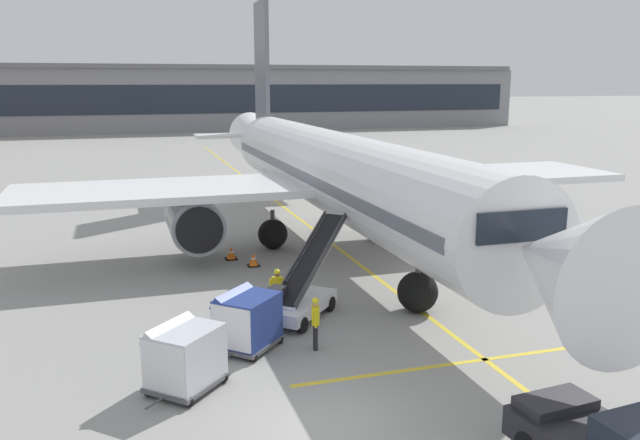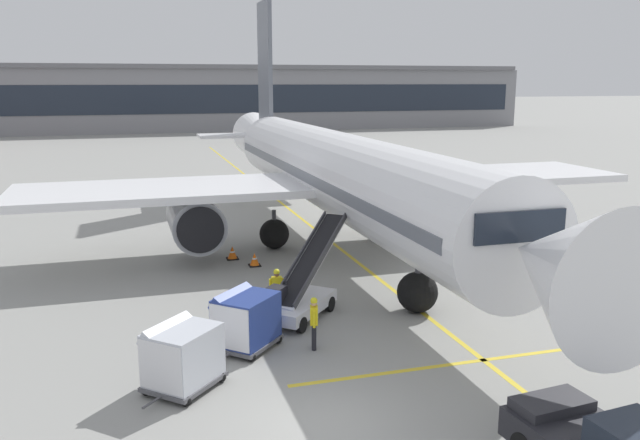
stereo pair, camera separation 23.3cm
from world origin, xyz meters
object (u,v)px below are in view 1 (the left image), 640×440
object	(u,v)px
ground_crew_by_carts	(277,289)
safety_cone_wingtip	(231,253)
belt_loader	(301,292)
ground_crew_by_loader	(315,320)
safety_cone_engine_keepout	(253,260)
baggage_cart_lead	(246,319)
parked_airplane	(333,173)
baggage_cart_second	(184,355)

from	to	relation	value
ground_crew_by_carts	safety_cone_wingtip	bearing A→B (deg)	92.82
belt_loader	ground_crew_by_loader	bearing A→B (deg)	-96.52
safety_cone_engine_keepout	ground_crew_by_loader	bearing A→B (deg)	-89.86
ground_crew_by_loader	baggage_cart_lead	bearing A→B (deg)	161.74
parked_airplane	safety_cone_wingtip	bearing A→B (deg)	-173.18
baggage_cart_second	ground_crew_by_loader	xyz separation A→B (m)	(4.28, 1.58, -0.00)
baggage_cart_lead	baggage_cart_second	world-z (taller)	same
parked_airplane	belt_loader	size ratio (longest dim) A/B	8.78
belt_loader	baggage_cart_lead	size ratio (longest dim) A/B	1.83
ground_crew_by_loader	safety_cone_engine_keepout	size ratio (longest dim) A/B	2.79
baggage_cart_lead	safety_cone_engine_keepout	size ratio (longest dim) A/B	4.09
parked_airplane	safety_cone_wingtip	xyz separation A→B (m)	(-5.39, -0.65, -3.58)
safety_cone_engine_keepout	baggage_cart_second	bearing A→B (deg)	-110.13
parked_airplane	ground_crew_by_carts	distance (m)	10.44
ground_crew_by_loader	safety_cone_wingtip	xyz separation A→B (m)	(-0.83, 11.50, -0.69)
baggage_cart_lead	baggage_cart_second	distance (m)	3.15
baggage_cart_second	safety_cone_wingtip	bearing A→B (deg)	75.23
safety_cone_wingtip	ground_crew_by_loader	bearing A→B (deg)	-85.86
baggage_cart_second	ground_crew_by_loader	bearing A→B (deg)	20.30
baggage_cart_second	safety_cone_engine_keepout	distance (m)	12.39
baggage_cart_second	ground_crew_by_carts	distance (m)	6.33
belt_loader	baggage_cart_second	world-z (taller)	belt_loader
safety_cone_wingtip	baggage_cart_lead	bearing A→B (deg)	-96.68
parked_airplane	ground_crew_by_loader	size ratio (longest dim) A/B	23.54
parked_airplane	safety_cone_engine_keepout	size ratio (longest dim) A/B	65.79
belt_loader	safety_cone_engine_keepout	bearing A→B (deg)	93.03
baggage_cart_second	safety_cone_wingtip	distance (m)	13.55
belt_loader	baggage_cart_lead	xyz separation A→B (m)	(-2.44, -2.34, 0.09)
ground_crew_by_loader	safety_cone_engine_keepout	xyz separation A→B (m)	(-0.02, 10.03, -0.70)
baggage_cart_second	safety_cone_wingtip	xyz separation A→B (m)	(3.45, 13.09, -0.69)
baggage_cart_lead	ground_crew_by_loader	world-z (taller)	baggage_cart_lead
ground_crew_by_loader	safety_cone_wingtip	bearing A→B (deg)	94.14
belt_loader	safety_cone_wingtip	world-z (taller)	belt_loader
belt_loader	baggage_cart_lead	distance (m)	3.39
belt_loader	ground_crew_by_carts	size ratio (longest dim) A/B	2.68
belt_loader	safety_cone_wingtip	bearing A→B (deg)	97.93
baggage_cart_lead	safety_cone_wingtip	distance (m)	10.91
ground_crew_by_carts	safety_cone_wingtip	size ratio (longest dim) A/B	2.71
ground_crew_by_loader	ground_crew_by_carts	size ratio (longest dim) A/B	1.00
ground_crew_by_carts	safety_cone_engine_keepout	xyz separation A→B (m)	(0.41, 6.58, -0.70)
parked_airplane	baggage_cart_lead	size ratio (longest dim) A/B	16.09
ground_crew_by_loader	safety_cone_wingtip	size ratio (longest dim) A/B	2.71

